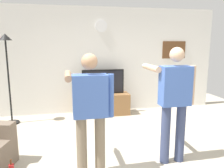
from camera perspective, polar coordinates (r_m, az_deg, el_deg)
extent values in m
cube|color=silver|center=(5.89, -3.66, 5.93)|extent=(6.40, 0.10, 2.70)
cube|color=olive|center=(5.75, -2.15, -5.14)|extent=(1.29, 0.46, 0.54)
sphere|color=black|center=(5.51, -1.74, -5.55)|extent=(0.04, 0.04, 0.04)
cube|color=black|center=(5.67, -2.27, 0.59)|extent=(1.05, 0.06, 0.61)
cube|color=black|center=(5.64, -2.21, 0.53)|extent=(0.99, 0.01, 0.55)
cylinder|color=white|center=(5.84, -2.76, 14.45)|extent=(0.30, 0.03, 0.30)
cube|color=brown|center=(6.45, 15.37, 8.35)|extent=(0.66, 0.04, 0.46)
cylinder|color=black|center=(5.69, -23.93, -8.92)|extent=(0.32, 0.32, 0.03)
cylinder|color=black|center=(5.46, -24.65, 0.35)|extent=(0.04, 0.04, 1.83)
cone|color=black|center=(5.39, -25.47, 10.71)|extent=(0.28, 0.28, 0.14)
cylinder|color=#7A6B56|center=(3.17, -7.66, -15.66)|extent=(0.14, 0.14, 0.86)
cylinder|color=#7A6B56|center=(3.19, -3.05, -15.38)|extent=(0.14, 0.14, 0.86)
cube|color=#3F60AD|center=(2.93, -5.58, -3.01)|extent=(0.45, 0.22, 0.56)
sphere|color=tan|center=(2.86, -5.74, 5.66)|extent=(0.21, 0.21, 0.21)
cylinder|color=tan|center=(3.16, -11.09, 2.06)|extent=(0.09, 0.58, 0.09)
cube|color=white|center=(3.48, -11.14, 2.82)|extent=(0.04, 0.12, 0.04)
cylinder|color=#3F60AD|center=(2.98, -0.39, -2.98)|extent=(0.09, 0.09, 0.58)
cylinder|color=#384266|center=(3.57, 13.35, -12.31)|extent=(0.14, 0.14, 0.90)
cylinder|color=#384266|center=(3.68, 16.88, -11.81)|extent=(0.14, 0.14, 0.90)
cube|color=#3F60AD|center=(3.41, 15.74, -0.46)|extent=(0.44, 0.22, 0.58)
sphere|color=tan|center=(3.36, 16.13, 7.19)|extent=(0.21, 0.21, 0.21)
cylinder|color=tan|center=(3.53, 9.93, 4.08)|extent=(0.09, 0.58, 0.09)
cube|color=white|center=(3.83, 8.19, 4.63)|extent=(0.04, 0.12, 0.04)
cylinder|color=tan|center=(3.54, 19.58, -0.28)|extent=(0.09, 0.09, 0.58)
cylinder|color=#4C2814|center=(3.29, -24.23, -17.59)|extent=(0.02, 0.02, 0.07)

